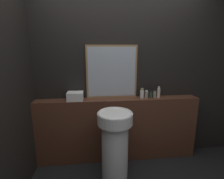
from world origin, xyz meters
name	(u,v)px	position (x,y,z in m)	size (l,w,h in m)	color
wall_back	(117,74)	(0.00, 1.25, 1.25)	(8.00, 0.06, 2.50)	black
vanity_counter	(118,129)	(0.00, 1.11, 0.46)	(2.30, 0.21, 0.92)	#512D1E
pedestal_sink	(115,143)	(-0.10, 0.69, 0.49)	(0.42, 0.42, 0.89)	white
mirror	(112,72)	(-0.08, 1.20, 1.29)	(0.71, 0.03, 0.74)	#937047
towel_stack	(75,96)	(-0.59, 1.11, 0.98)	(0.21, 0.17, 0.11)	white
shampoo_bottle	(142,94)	(0.34, 1.11, 0.99)	(0.05, 0.05, 0.14)	white
conditioner_bottle	(146,94)	(0.40, 1.11, 0.97)	(0.05, 0.05, 0.11)	gray
lotion_bottle	(151,95)	(0.47, 1.11, 0.97)	(0.05, 0.05, 0.10)	#2D4C3D
body_wash_bottle	(155,94)	(0.53, 1.11, 0.98)	(0.04, 0.04, 0.12)	gray
hand_soap_bottle	(159,93)	(0.58, 1.11, 1.00)	(0.04, 0.04, 0.16)	beige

